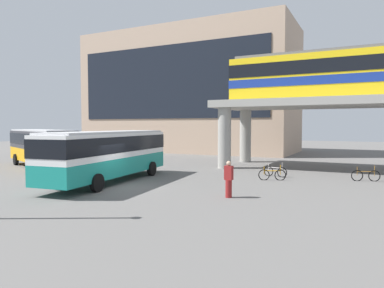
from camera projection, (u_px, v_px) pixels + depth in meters
ground_plane at (194, 169)px, 29.21m from camera, size 120.00×120.00×0.00m
station_building at (189, 92)px, 49.90m from camera, size 29.24×12.11×16.53m
train at (378, 72)px, 26.59m from camera, size 23.00×2.96×3.84m
bus_main at (109, 151)px, 22.15m from camera, size 3.81×11.26×3.22m
bus_secondary at (42, 144)px, 29.81m from camera, size 11.12×6.81×3.22m
bicycle_brown at (366, 176)px, 22.62m from camera, size 1.72×0.61×1.04m
bicycle_silver at (275, 171)px, 24.62m from camera, size 1.74×0.52×1.04m
bicycle_orange at (272, 175)px, 23.00m from camera, size 1.69×0.71×1.04m
pedestrian_by_bike_rack at (229, 180)px, 17.45m from camera, size 0.42×0.32×1.83m
pedestrian_walking_across at (126, 154)px, 34.59m from camera, size 0.47×0.46×1.66m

